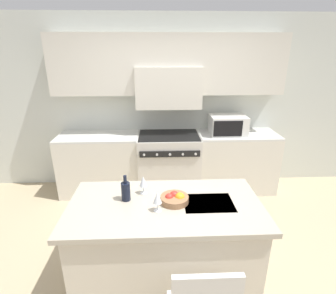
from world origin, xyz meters
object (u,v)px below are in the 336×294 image
object	(u,v)px
wine_glass_far	(143,182)
microwave	(228,125)
wine_bottle	(126,191)
fruit_bowl	(175,198)
wine_glass_near	(157,198)
range_stove	(169,163)

from	to	relation	value
wine_glass_far	microwave	bearing A→B (deg)	53.68
microwave	wine_bottle	size ratio (longest dim) A/B	2.23
microwave	fruit_bowl	bearing A→B (deg)	-117.19
wine_glass_near	wine_glass_far	xyz separation A→B (m)	(-0.13, 0.29, 0.00)
microwave	wine_bottle	world-z (taller)	microwave
range_stove	wine_bottle	world-z (taller)	wine_bottle
microwave	wine_glass_far	size ratio (longest dim) A/B	3.01
range_stove	microwave	xyz separation A→B (m)	(0.91, 0.02, 0.62)
wine_glass_far	fruit_bowl	size ratio (longest dim) A/B	0.72
range_stove	wine_glass_near	world-z (taller)	wine_glass_near
microwave	wine_bottle	xyz separation A→B (m)	(-1.37, -1.77, -0.11)
microwave	range_stove	bearing A→B (deg)	-178.83
fruit_bowl	wine_glass_near	bearing A→B (deg)	-138.92
wine_glass_far	fruit_bowl	bearing A→B (deg)	-29.11
microwave	fruit_bowl	distance (m)	2.05
range_stove	wine_glass_far	bearing A→B (deg)	-100.83
range_stove	wine_bottle	bearing A→B (deg)	-104.93
microwave	wine_glass_near	size ratio (longest dim) A/B	3.01
range_stove	wine_bottle	xyz separation A→B (m)	(-0.47, -1.75, 0.51)
wine_glass_near	wine_glass_far	size ratio (longest dim) A/B	1.00
range_stove	fruit_bowl	xyz separation A→B (m)	(-0.03, -1.80, 0.45)
fruit_bowl	range_stove	bearing A→B (deg)	89.10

